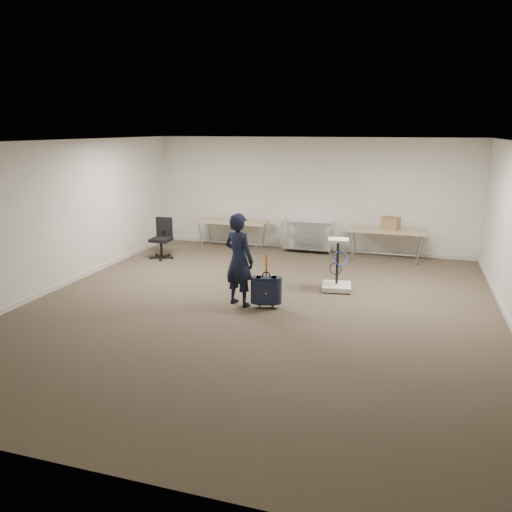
% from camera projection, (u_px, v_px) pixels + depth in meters
% --- Properties ---
extents(ground, '(9.00, 9.00, 0.00)m').
position_uv_depth(ground, '(259.00, 308.00, 8.61)').
color(ground, '#403327').
rests_on(ground, ground).
extents(room_shell, '(8.00, 9.00, 9.00)m').
position_uv_depth(room_shell, '(279.00, 282.00, 9.88)').
color(room_shell, beige).
rests_on(room_shell, ground).
extents(folding_table_left, '(1.80, 0.75, 0.73)m').
position_uv_depth(folding_table_left, '(232.00, 223.00, 12.64)').
color(folding_table_left, tan).
rests_on(folding_table_left, ground).
extents(folding_table_right, '(1.80, 0.75, 0.73)m').
position_uv_depth(folding_table_right, '(386.00, 232.00, 11.55)').
color(folding_table_right, tan).
rests_on(folding_table_right, ground).
extents(wire_shelf, '(1.22, 0.47, 0.80)m').
position_uv_depth(wire_shelf, '(308.00, 235.00, 12.39)').
color(wire_shelf, white).
rests_on(wire_shelf, ground).
extents(person, '(0.70, 0.58, 1.63)m').
position_uv_depth(person, '(239.00, 260.00, 8.57)').
color(person, black).
rests_on(person, ground).
extents(suitcase, '(0.38, 0.27, 0.93)m').
position_uv_depth(suitcase, '(266.00, 290.00, 8.52)').
color(suitcase, '#162132').
rests_on(suitcase, ground).
extents(office_chair, '(0.58, 0.58, 0.96)m').
position_uv_depth(office_chair, '(162.00, 246.00, 11.84)').
color(office_chair, black).
rests_on(office_chair, ground).
extents(equipment_cart, '(0.61, 0.61, 1.00)m').
position_uv_depth(equipment_cart, '(337.00, 277.00, 9.50)').
color(equipment_cart, silver).
rests_on(equipment_cart, ground).
extents(cardboard_box, '(0.45, 0.39, 0.28)m').
position_uv_depth(cardboard_box, '(391.00, 223.00, 11.56)').
color(cardboard_box, olive).
rests_on(cardboard_box, folding_table_right).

